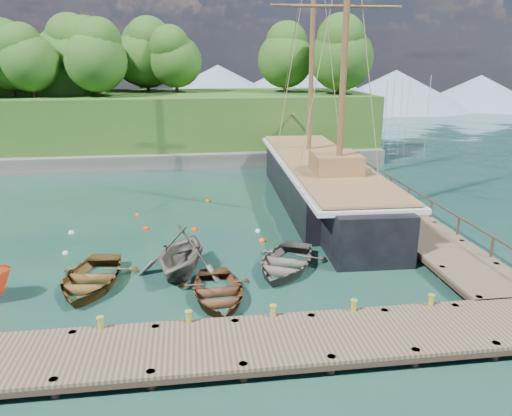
{
  "coord_description": "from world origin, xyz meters",
  "views": [
    {
      "loc": [
        -0.8,
        -20.83,
        9.58
      ],
      "look_at": [
        2.59,
        3.62,
        2.0
      ],
      "focal_mm": 35.0,
      "sensor_mm": 36.0,
      "label": 1
    }
  ],
  "objects_px": {
    "rowboat_0": "(91,287)",
    "cabin_boat_white": "(381,249)",
    "rowboat_1": "(182,274)",
    "schooner": "(321,184)",
    "rowboat_2": "(218,300)",
    "rowboat_3": "(285,270)"
  },
  "relations": [
    {
      "from": "cabin_boat_white",
      "to": "schooner",
      "type": "xyz_separation_m",
      "value": [
        -0.83,
        8.95,
        1.22
      ]
    },
    {
      "from": "rowboat_2",
      "to": "schooner",
      "type": "xyz_separation_m",
      "value": [
        7.89,
        13.41,
        1.22
      ]
    },
    {
      "from": "rowboat_0",
      "to": "cabin_boat_white",
      "type": "height_order",
      "value": "cabin_boat_white"
    },
    {
      "from": "rowboat_0",
      "to": "rowboat_1",
      "type": "height_order",
      "value": "rowboat_1"
    },
    {
      "from": "rowboat_0",
      "to": "rowboat_2",
      "type": "distance_m",
      "value": 5.72
    },
    {
      "from": "rowboat_1",
      "to": "schooner",
      "type": "height_order",
      "value": "schooner"
    },
    {
      "from": "rowboat_3",
      "to": "schooner",
      "type": "xyz_separation_m",
      "value": [
        4.6,
        10.85,
        1.22
      ]
    },
    {
      "from": "rowboat_2",
      "to": "schooner",
      "type": "distance_m",
      "value": 15.61
    },
    {
      "from": "rowboat_1",
      "to": "schooner",
      "type": "distance_m",
      "value": 14.25
    },
    {
      "from": "rowboat_3",
      "to": "cabin_boat_white",
      "type": "height_order",
      "value": "cabin_boat_white"
    },
    {
      "from": "rowboat_0",
      "to": "cabin_boat_white",
      "type": "relative_size",
      "value": 1.05
    },
    {
      "from": "rowboat_1",
      "to": "cabin_boat_white",
      "type": "bearing_deg",
      "value": 26.15
    },
    {
      "from": "rowboat_2",
      "to": "rowboat_3",
      "type": "relative_size",
      "value": 0.91
    },
    {
      "from": "rowboat_3",
      "to": "cabin_boat_white",
      "type": "xyz_separation_m",
      "value": [
        5.43,
        1.9,
        0.0
      ]
    },
    {
      "from": "rowboat_1",
      "to": "cabin_boat_white",
      "type": "relative_size",
      "value": 0.97
    },
    {
      "from": "rowboat_1",
      "to": "rowboat_2",
      "type": "bearing_deg",
      "value": -45.16
    },
    {
      "from": "rowboat_2",
      "to": "rowboat_3",
      "type": "distance_m",
      "value": 4.17
    },
    {
      "from": "cabin_boat_white",
      "to": "rowboat_1",
      "type": "bearing_deg",
      "value": -167.85
    },
    {
      "from": "rowboat_1",
      "to": "rowboat_2",
      "type": "height_order",
      "value": "rowboat_1"
    },
    {
      "from": "rowboat_0",
      "to": "rowboat_2",
      "type": "relative_size",
      "value": 1.12
    },
    {
      "from": "rowboat_3",
      "to": "cabin_boat_white",
      "type": "distance_m",
      "value": 5.75
    },
    {
      "from": "schooner",
      "to": "rowboat_1",
      "type": "bearing_deg",
      "value": -129.25
    }
  ]
}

